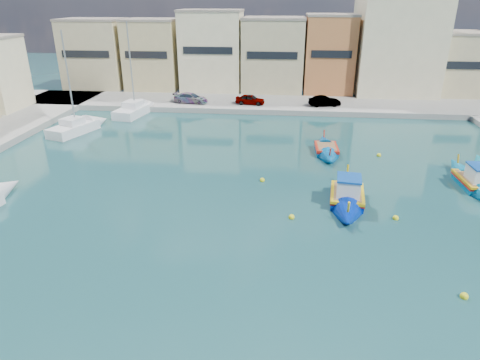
% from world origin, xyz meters
% --- Properties ---
extents(ground, '(160.00, 160.00, 0.00)m').
position_xyz_m(ground, '(0.00, 0.00, 0.00)').
color(ground, '#153E3F').
rests_on(ground, ground).
extents(north_quay, '(80.00, 8.00, 0.60)m').
position_xyz_m(north_quay, '(0.00, 32.00, 0.30)').
color(north_quay, gray).
rests_on(north_quay, ground).
extents(north_townhouses, '(83.20, 7.87, 10.19)m').
position_xyz_m(north_townhouses, '(6.68, 39.36, 5.00)').
color(north_townhouses, tan).
rests_on(north_townhouses, ground).
extents(church_block, '(10.00, 10.00, 19.10)m').
position_xyz_m(church_block, '(10.00, 40.00, 8.41)').
color(church_block, beige).
rests_on(church_block, ground).
extents(parked_cars, '(19.73, 2.18, 1.18)m').
position_xyz_m(parked_cars, '(-8.55, 30.50, 1.19)').
color(parked_cars, '#4C1919').
rests_on(parked_cars, north_quay).
extents(luzzu_turquoise_cabin, '(2.15, 8.45, 2.69)m').
position_xyz_m(luzzu_turquoise_cabin, '(9.46, 9.77, 0.32)').
color(luzzu_turquoise_cabin, '#0070A3').
rests_on(luzzu_turquoise_cabin, ground).
extents(luzzu_blue_cabin, '(2.95, 8.46, 2.93)m').
position_xyz_m(luzzu_blue_cabin, '(0.30, 6.37, 0.36)').
color(luzzu_blue_cabin, '#0022A1').
rests_on(luzzu_blue_cabin, ground).
extents(luzzu_green, '(1.92, 6.98, 2.19)m').
position_xyz_m(luzzu_green, '(-0.26, 15.86, 0.23)').
color(luzzu_green, '#005396').
rests_on(luzzu_green, ground).
extents(yacht_north, '(3.51, 8.29, 10.72)m').
position_xyz_m(yacht_north, '(-20.55, 28.15, 0.42)').
color(yacht_north, white).
rests_on(yacht_north, ground).
extents(yacht_midnorth, '(4.35, 7.61, 10.35)m').
position_xyz_m(yacht_midnorth, '(-23.81, 20.51, 0.41)').
color(yacht_midnorth, white).
rests_on(yacht_midnorth, ground).
extents(mooring_buoys, '(22.17, 18.74, 0.36)m').
position_xyz_m(mooring_buoys, '(2.74, 6.44, 0.08)').
color(mooring_buoys, '#FFFB1A').
rests_on(mooring_buoys, ground).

